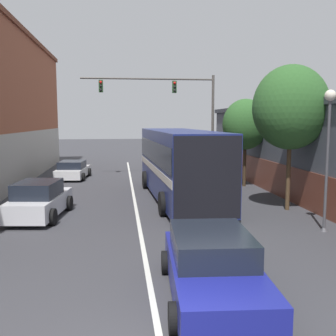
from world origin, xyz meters
TOP-DOWN VIEW (x-y plane):
  - lane_center_line at (0.00, 12.77)m, footprint 0.14×37.55m
  - bus at (2.22, 13.75)m, footprint 3.27×10.92m
  - hatchback_foreground at (1.33, 2.85)m, footprint 2.33×4.70m
  - parked_car_left_near at (-3.91, 10.65)m, footprint 2.29×4.19m
  - parked_car_left_mid at (-3.86, 21.43)m, footprint 2.25×3.95m
  - traffic_signal_gantry at (3.10, 21.54)m, footprint 9.06×0.36m
  - street_lamp at (6.44, 7.40)m, footprint 0.39×0.39m
  - street_tree_near at (6.57, 10.79)m, footprint 3.26×2.94m
  - street_tree_far at (6.64, 17.08)m, footprint 2.69×2.42m

SIDE VIEW (x-z plane):
  - lane_center_line at x=0.00m, z-range 0.00..0.01m
  - parked_car_left_mid at x=-3.86m, z-range -0.03..1.18m
  - hatchback_foreground at x=1.33m, z-range -0.04..1.36m
  - parked_car_left_near at x=-3.91m, z-range -0.04..1.45m
  - bus at x=2.22m, z-range 0.21..3.62m
  - street_lamp at x=6.44m, z-range 0.79..5.71m
  - street_tree_far at x=6.64m, z-range 1.08..6.24m
  - street_tree_near at x=6.57m, z-range 1.31..7.55m
  - traffic_signal_gantry at x=3.10m, z-range 1.59..8.58m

